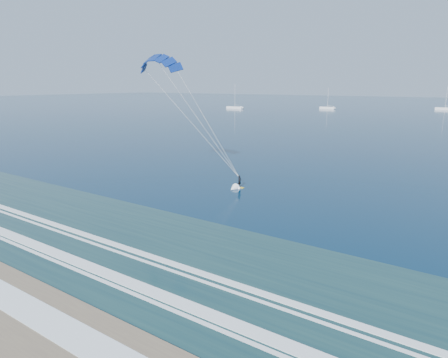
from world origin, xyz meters
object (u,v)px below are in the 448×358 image
kitesurfer_rig (196,117)px  sailboat_1 (327,108)px  sailboat_0 (235,107)px  sailboat_2 (445,108)px

kitesurfer_rig → sailboat_1: kitesurfer_rig is taller
kitesurfer_rig → sailboat_1: size_ratio=1.63×
kitesurfer_rig → sailboat_0: 174.06m
sailboat_1 → sailboat_2: 61.73m
sailboat_0 → sailboat_2: 112.97m
kitesurfer_rig → sailboat_1: bearing=105.0°
sailboat_0 → sailboat_1: sailboat_0 is taller
sailboat_0 → sailboat_1: (43.85, 26.60, -0.01)m
kitesurfer_rig → sailboat_2: 204.19m
kitesurfer_rig → sailboat_0: kitesurfer_rig is taller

